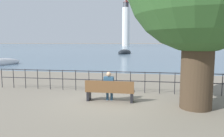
# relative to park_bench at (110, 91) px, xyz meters

# --- Properties ---
(ground_plane) EXTENTS (1000.00, 1000.00, 0.00)m
(ground_plane) POSITION_rel_park_bench_xyz_m (0.00, 0.07, -0.44)
(ground_plane) COLOR gray
(harbor_water) EXTENTS (600.00, 300.00, 0.01)m
(harbor_water) POSITION_rel_park_bench_xyz_m (0.00, 158.34, -0.44)
(harbor_water) COLOR slate
(harbor_water) RESTS_ON ground_plane
(park_bench) EXTENTS (2.05, 0.45, 0.90)m
(park_bench) POSITION_rel_park_bench_xyz_m (0.00, 0.00, 0.00)
(park_bench) COLOR brown
(park_bench) RESTS_ON ground_plane
(seated_person_left) EXTENTS (0.41, 0.35, 1.26)m
(seated_person_left) POSITION_rel_park_bench_xyz_m (-0.05, 0.08, 0.24)
(seated_person_left) COLOR navy
(seated_person_left) RESTS_ON ground_plane
(promenade_railing) EXTENTS (12.80, 0.04, 1.05)m
(promenade_railing) POSITION_rel_park_bench_xyz_m (-0.00, 1.83, 0.25)
(promenade_railing) COLOR black
(promenade_railing) RESTS_ON ground_plane
(sailboat_1) EXTENTS (3.33, 5.70, 13.05)m
(sailboat_1) POSITION_rel_park_bench_xyz_m (-3.68, 37.90, -0.08)
(sailboat_1) COLOR black
(sailboat_1) RESTS_ON ground_plane
(harbor_lighthouse) EXTENTS (4.45, 4.45, 28.22)m
(harbor_lighthouse) POSITION_rel_park_bench_xyz_m (-12.89, 124.79, 12.68)
(harbor_lighthouse) COLOR white
(harbor_lighthouse) RESTS_ON ground_plane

